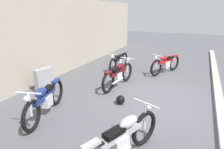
# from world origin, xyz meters

# --- Properties ---
(ground_plane) EXTENTS (40.00, 40.00, 0.00)m
(ground_plane) POSITION_xyz_m (0.00, 0.00, 0.00)
(ground_plane) COLOR #56565B
(building_wall) EXTENTS (18.00, 0.30, 3.18)m
(building_wall) POSITION_xyz_m (0.00, 4.36, 1.59)
(building_wall) COLOR #B2A893
(building_wall) RESTS_ON ground_plane
(curb_strip) EXTENTS (18.00, 0.24, 0.12)m
(curb_strip) POSITION_xyz_m (0.00, -1.88, 0.06)
(curb_strip) COLOR #B7B2A8
(curb_strip) RESTS_ON ground_plane
(stone_marker) EXTENTS (0.69, 0.28, 0.79)m
(stone_marker) POSITION_xyz_m (-0.85, 3.61, 0.40)
(stone_marker) COLOR #9E9EA3
(stone_marker) RESTS_ON ground_plane
(helmet) EXTENTS (0.27, 0.27, 0.27)m
(helmet) POSITION_xyz_m (-0.73, 0.82, 0.13)
(helmet) COLOR black
(helmet) RESTS_ON ground_plane
(motorcycle_silver) EXTENTS (2.02, 0.95, 0.95)m
(motorcycle_silver) POSITION_xyz_m (-2.86, -0.08, 0.46)
(motorcycle_silver) COLOR black
(motorcycle_silver) RESTS_ON ground_plane
(motorcycle_black) EXTENTS (1.92, 0.54, 0.86)m
(motorcycle_black) POSITION_xyz_m (2.58, 2.26, 0.41)
(motorcycle_black) COLOR black
(motorcycle_black) RESTS_ON ground_plane
(motorcycle_blue) EXTENTS (2.09, 0.83, 0.96)m
(motorcycle_blue) POSITION_xyz_m (-2.18, 2.34, 0.46)
(motorcycle_blue) COLOR black
(motorcycle_blue) RESTS_ON ground_plane
(motorcycle_maroon) EXTENTS (2.11, 0.59, 0.95)m
(motorcycle_maroon) POSITION_xyz_m (0.57, 1.43, 0.46)
(motorcycle_maroon) COLOR black
(motorcycle_maroon) RESTS_ON ground_plane
(motorcycle_red) EXTENTS (1.88, 1.03, 0.91)m
(motorcycle_red) POSITION_xyz_m (2.92, 0.16, 0.44)
(motorcycle_red) COLOR black
(motorcycle_red) RESTS_ON ground_plane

